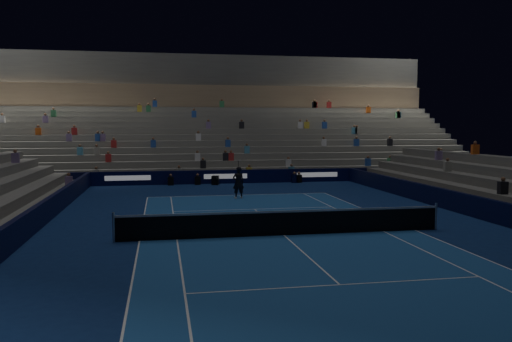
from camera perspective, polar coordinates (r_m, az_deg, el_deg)
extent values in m
plane|color=navy|center=(20.29, 3.09, -7.10)|extent=(90.00, 90.00, 0.00)
cube|color=#1A4B90|center=(20.29, 3.09, -7.08)|extent=(10.97, 23.77, 0.01)
cube|color=black|center=(38.26, -3.39, -0.63)|extent=(44.00, 0.25, 1.00)
cube|color=black|center=(24.34, 25.97, -4.37)|extent=(0.25, 37.00, 1.00)
cube|color=black|center=(20.29, -24.78, -6.12)|extent=(0.25, 37.00, 1.00)
cube|color=slate|center=(39.27, -3.57, -0.86)|extent=(44.00, 1.00, 0.50)
cube|color=slate|center=(40.24, -3.74, -0.36)|extent=(44.00, 1.00, 1.00)
cube|color=slate|center=(41.20, -3.90, 0.12)|extent=(44.00, 1.00, 1.50)
cube|color=slate|center=(42.17, -4.06, 0.57)|extent=(44.00, 1.00, 2.00)
cube|color=slate|center=(43.15, -4.21, 1.00)|extent=(44.00, 1.00, 2.50)
cube|color=slate|center=(44.12, -4.35, 1.41)|extent=(44.00, 1.00, 3.00)
cube|color=slate|center=(45.10, -4.49, 1.81)|extent=(44.00, 1.00, 3.50)
cube|color=slate|center=(46.08, -4.62, 2.19)|extent=(44.00, 1.00, 4.00)
cube|color=slate|center=(47.06, -4.75, 2.55)|extent=(44.00, 1.00, 4.50)
cube|color=slate|center=(48.05, -4.87, 2.90)|extent=(44.00, 1.00, 5.00)
cube|color=slate|center=(49.04, -4.98, 3.23)|extent=(44.00, 1.00, 5.50)
cube|color=slate|center=(50.02, -5.09, 3.55)|extent=(44.00, 1.00, 6.00)
cube|color=#80684F|center=(51.18, -5.25, 8.17)|extent=(44.00, 0.60, 2.20)
cube|color=#484846|center=(52.78, -5.41, 10.91)|extent=(44.00, 2.40, 3.00)
cylinder|color=#B2B2B7|center=(19.72, -15.40, -6.00)|extent=(0.10, 0.10, 1.10)
cylinder|color=#B2B2B7|center=(22.54, 19.18, -4.73)|extent=(0.10, 0.10, 1.10)
cube|color=black|center=(20.20, 3.10, -5.85)|extent=(12.80, 0.03, 0.90)
cube|color=white|center=(20.12, 3.10, -4.48)|extent=(12.80, 0.04, 0.08)
imported|color=black|center=(30.33, -1.95, -1.28)|extent=(0.72, 0.51, 1.86)
cube|color=black|center=(37.53, -4.50, -1.02)|extent=(0.62, 0.70, 0.64)
cylinder|color=black|center=(37.04, -4.43, -0.80)|extent=(0.25, 0.38, 0.16)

